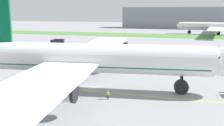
# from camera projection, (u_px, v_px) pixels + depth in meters

# --- Properties ---
(ground_plane) EXTENTS (600.00, 600.00, 0.00)m
(ground_plane) POSITION_uv_depth(u_px,v_px,m) (90.00, 88.00, 53.29)
(ground_plane) COLOR gray
(ground_plane) RESTS_ON ground
(apron_taxi_line) EXTENTS (280.00, 0.36, 0.01)m
(apron_taxi_line) POSITION_uv_depth(u_px,v_px,m) (86.00, 91.00, 51.33)
(apron_taxi_line) COLOR yellow
(apron_taxi_line) RESTS_ON ground
(grass_median_strip) EXTENTS (320.00, 24.00, 0.10)m
(grass_median_strip) POSITION_uv_depth(u_px,v_px,m) (160.00, 36.00, 164.48)
(grass_median_strip) COLOR #4C8438
(grass_median_strip) RESTS_ON ground
(airliner_foreground) EXTENTS (55.51, 88.91, 17.73)m
(airliner_foreground) POSITION_uv_depth(u_px,v_px,m) (83.00, 59.00, 51.23)
(airliner_foreground) COLOR white
(airliner_foreground) RESTS_ON ground
(ground_crew_marshaller_front) EXTENTS (0.46, 0.45, 1.57)m
(ground_crew_marshaller_front) POSITION_uv_depth(u_px,v_px,m) (108.00, 94.00, 46.16)
(ground_crew_marshaller_front) COLOR black
(ground_crew_marshaller_front) RESTS_ON ground
(ground_crew_wingwalker_starboard) EXTENTS (0.52, 0.37, 1.58)m
(ground_crew_wingwalker_starboard) POSITION_uv_depth(u_px,v_px,m) (8.00, 115.00, 36.98)
(ground_crew_wingwalker_starboard) COLOR black
(ground_crew_wingwalker_starboard) RESTS_ON ground
(service_truck_baggage_loader) EXTENTS (6.23, 3.51, 2.71)m
(service_truck_baggage_loader) POSITION_uv_depth(u_px,v_px,m) (58.00, 42.00, 119.30)
(service_truck_baggage_loader) COLOR black
(service_truck_baggage_loader) RESTS_ON ground
(service_truck_fuel_bowser) EXTENTS (5.30, 3.55, 2.74)m
(service_truck_fuel_bowser) POSITION_uv_depth(u_px,v_px,m) (122.00, 46.00, 106.18)
(service_truck_fuel_bowser) COLOR black
(service_truck_fuel_bowser) RESTS_ON ground
(service_truck_catering_van) EXTENTS (5.01, 3.35, 2.77)m
(service_truck_catering_van) POSITION_uv_depth(u_px,v_px,m) (160.00, 49.00, 97.13)
(service_truck_catering_van) COLOR white
(service_truck_catering_van) RESTS_ON ground
(parked_airliner_far_left) EXTENTS (47.44, 75.65, 15.37)m
(parked_airliner_far_left) POSITION_uv_depth(u_px,v_px,m) (215.00, 26.00, 171.89)
(parked_airliner_far_left) COLOR white
(parked_airliner_far_left) RESTS_ON ground
(terminal_building) EXTENTS (121.22, 20.00, 18.00)m
(terminal_building) POSITION_uv_depth(u_px,v_px,m) (195.00, 18.00, 229.23)
(terminal_building) COLOR gray
(terminal_building) RESTS_ON ground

